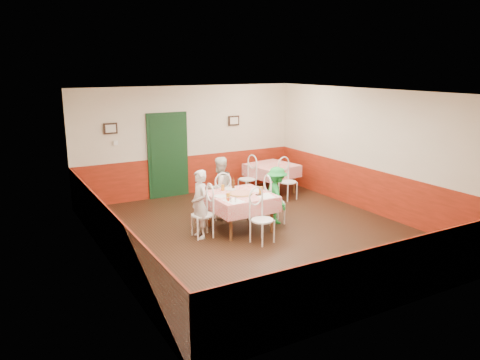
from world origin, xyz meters
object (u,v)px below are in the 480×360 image
main_table (240,212)px  beer_bottle (233,184)px  chair_near (262,220)px  diner_far (220,188)px  second_table (272,179)px  chair_left (202,215)px  glass_a (228,197)px  wallet (259,195)px  chair_second_a (247,179)px  diner_right (277,195)px  chair_second_b (288,182)px  chair_far (221,198)px  diner_left (200,204)px  chair_right (275,203)px  pizza (240,194)px  glass_c (223,188)px  glass_b (261,190)px

main_table → beer_bottle: beer_bottle is taller
chair_near → diner_far: bearing=76.2°
second_table → chair_left: size_ratio=1.24×
glass_a → wallet: 0.70m
chair_second_a → diner_right: 2.17m
chair_near → chair_second_b: same height
chair_far → diner_left: size_ratio=0.67×
second_table → chair_right: chair_right is taller
chair_near → chair_second_a: same height
chair_second_a → diner_right: (-0.50, -2.10, 0.16)m
chair_second_a → beer_bottle: bearing=-47.0°
beer_bottle → pizza: bearing=-100.3°
chair_right → chair_far: bearing=53.7°
chair_right → chair_near: same height
wallet → diner_left: 1.22m
chair_right → chair_second_b: 1.87m
glass_a → diner_far: bearing=70.8°
chair_right → diner_far: (-0.86, 0.89, 0.23)m
beer_bottle → diner_left: diner_left is taller
chair_near → diner_far: diner_far is taller
glass_a → wallet: glass_a is taller
chair_second_a → glass_a: 3.02m
chair_second_a → glass_c: (-1.58, -1.71, 0.37)m
diner_far → glass_c: bearing=59.6°
chair_second_b → chair_left: bearing=-164.4°
chair_far → chair_second_a: size_ratio=1.00×
chair_right → chair_second_a: 2.17m
glass_b → diner_right: 0.63m
glass_c → diner_right: size_ratio=0.10×
main_table → glass_a: size_ratio=9.08×
chair_second_a → diner_right: bearing=-22.2°
glass_a → glass_b: bearing=3.9°
diner_far → main_table: bearing=79.5°
main_table → chair_near: chair_near is taller
glass_b → diner_far: (-0.37, 1.12, -0.15)m
chair_far → glass_c: bearing=77.7°
chair_far → glass_c: (-0.18, -0.44, 0.37)m
chair_second_b → glass_a: 3.06m
chair_second_a → wallet: bearing=-34.0°
beer_bottle → diner_left: bearing=-156.1°
diner_far → diner_right: (0.91, -0.89, -0.08)m
main_table → diner_left: diner_left is taller
wallet → diner_left: (-1.18, 0.26, -0.10)m
second_table → glass_a: size_ratio=8.34×
chair_second_a → glass_c: size_ratio=7.24×
chair_second_b → beer_bottle: (-2.07, -0.94, 0.42)m
second_table → glass_c: glass_c is taller
chair_near → glass_c: bearing=84.3°
chair_right → diner_left: bearing=98.7°
chair_left → chair_second_b: size_ratio=1.00×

